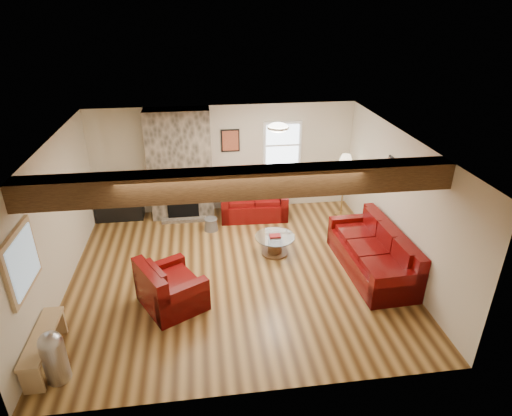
{
  "coord_description": "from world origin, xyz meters",
  "views": [
    {
      "loc": [
        -0.52,
        -6.63,
        4.56
      ],
      "look_at": [
        0.42,
        0.4,
        1.1
      ],
      "focal_mm": 30.0,
      "sensor_mm": 36.0,
      "label": 1
    }
  ],
  "objects_px": {
    "loveseat": "(254,200)",
    "tv_cabinet": "(120,208)",
    "coffee_table": "(275,245)",
    "sofa_three": "(372,251)",
    "armchair_red": "(171,284)",
    "television": "(117,189)",
    "floor_lamp": "(345,164)"
  },
  "relations": [
    {
      "from": "sofa_three",
      "to": "tv_cabinet",
      "type": "xyz_separation_m",
      "value": [
        -4.93,
        2.81,
        -0.16
      ]
    },
    {
      "from": "loveseat",
      "to": "armchair_red",
      "type": "height_order",
      "value": "armchair_red"
    },
    {
      "from": "television",
      "to": "floor_lamp",
      "type": "height_order",
      "value": "floor_lamp"
    },
    {
      "from": "television",
      "to": "floor_lamp",
      "type": "bearing_deg",
      "value": -5.72
    },
    {
      "from": "loveseat",
      "to": "coffee_table",
      "type": "relative_size",
      "value": 1.9
    },
    {
      "from": "coffee_table",
      "to": "tv_cabinet",
      "type": "distance_m",
      "value": 3.83
    },
    {
      "from": "sofa_three",
      "to": "television",
      "type": "bearing_deg",
      "value": -122.22
    },
    {
      "from": "sofa_three",
      "to": "tv_cabinet",
      "type": "height_order",
      "value": "sofa_three"
    },
    {
      "from": "sofa_three",
      "to": "television",
      "type": "xyz_separation_m",
      "value": [
        -4.93,
        2.81,
        0.32
      ]
    },
    {
      "from": "sofa_three",
      "to": "television",
      "type": "height_order",
      "value": "television"
    },
    {
      "from": "armchair_red",
      "to": "coffee_table",
      "type": "height_order",
      "value": "armchair_red"
    },
    {
      "from": "loveseat",
      "to": "television",
      "type": "xyz_separation_m",
      "value": [
        -3.06,
        0.3,
        0.34
      ]
    },
    {
      "from": "tv_cabinet",
      "to": "floor_lamp",
      "type": "bearing_deg",
      "value": -5.72
    },
    {
      "from": "television",
      "to": "floor_lamp",
      "type": "xyz_separation_m",
      "value": [
        5.11,
        -0.51,
        0.53
      ]
    },
    {
      "from": "floor_lamp",
      "to": "television",
      "type": "bearing_deg",
      "value": 174.28
    },
    {
      "from": "coffee_table",
      "to": "tv_cabinet",
      "type": "height_order",
      "value": "tv_cabinet"
    },
    {
      "from": "loveseat",
      "to": "coffee_table",
      "type": "height_order",
      "value": "loveseat"
    },
    {
      "from": "loveseat",
      "to": "tv_cabinet",
      "type": "height_order",
      "value": "loveseat"
    },
    {
      "from": "coffee_table",
      "to": "floor_lamp",
      "type": "relative_size",
      "value": 0.53
    },
    {
      "from": "tv_cabinet",
      "to": "floor_lamp",
      "type": "distance_m",
      "value": 5.23
    },
    {
      "from": "sofa_three",
      "to": "armchair_red",
      "type": "distance_m",
      "value": 3.65
    },
    {
      "from": "armchair_red",
      "to": "floor_lamp",
      "type": "distance_m",
      "value": 4.8
    },
    {
      "from": "loveseat",
      "to": "floor_lamp",
      "type": "relative_size",
      "value": 1.01
    },
    {
      "from": "floor_lamp",
      "to": "armchair_red",
      "type": "bearing_deg",
      "value": -143.47
    },
    {
      "from": "loveseat",
      "to": "coffee_table",
      "type": "xyz_separation_m",
      "value": [
        0.21,
        -1.69,
        -0.21
      ]
    },
    {
      "from": "sofa_three",
      "to": "armchair_red",
      "type": "bearing_deg",
      "value": -84.49
    },
    {
      "from": "television",
      "to": "coffee_table",
      "type": "bearing_deg",
      "value": -31.29
    },
    {
      "from": "armchair_red",
      "to": "tv_cabinet",
      "type": "distance_m",
      "value": 3.58
    },
    {
      "from": "sofa_three",
      "to": "floor_lamp",
      "type": "height_order",
      "value": "floor_lamp"
    },
    {
      "from": "armchair_red",
      "to": "television",
      "type": "relative_size",
      "value": 1.33
    },
    {
      "from": "floor_lamp",
      "to": "sofa_three",
      "type": "bearing_deg",
      "value": -94.47
    },
    {
      "from": "tv_cabinet",
      "to": "floor_lamp",
      "type": "relative_size",
      "value": 0.71
    }
  ]
}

